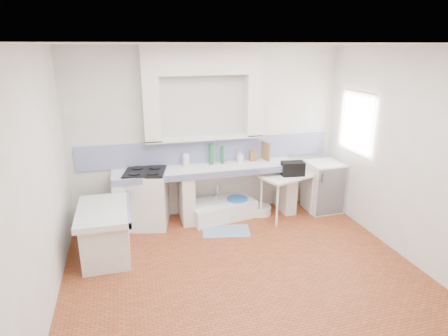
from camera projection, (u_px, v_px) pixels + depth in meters
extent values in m
plane|color=#984726|center=(244.00, 272.00, 4.91)|extent=(4.50, 4.50, 0.00)
plane|color=white|center=(248.00, 44.00, 4.05)|extent=(4.50, 4.50, 0.00)
plane|color=white|center=(209.00, 133.00, 6.32)|extent=(4.50, 0.00, 4.50)
plane|color=white|center=(335.00, 255.00, 2.64)|extent=(4.50, 0.00, 4.50)
plane|color=white|center=(38.00, 186.00, 3.93)|extent=(0.00, 4.50, 4.50)
plane|color=white|center=(408.00, 155.00, 5.03)|extent=(0.00, 4.50, 4.50)
cube|color=white|center=(203.00, 60.00, 5.82)|extent=(1.90, 0.25, 0.45)
cube|color=#3D2213|center=(367.00, 123.00, 6.11)|extent=(0.35, 0.86, 1.06)
cube|color=white|center=(361.00, 99.00, 5.96)|extent=(0.01, 0.84, 0.24)
cube|color=white|center=(207.00, 170.00, 6.18)|extent=(3.00, 0.60, 0.08)
cube|color=navy|center=(211.00, 175.00, 5.93)|extent=(3.00, 0.04, 0.10)
cube|color=white|center=(120.00, 204.00, 5.98)|extent=(0.20, 0.55, 0.82)
cube|color=white|center=(187.00, 198.00, 6.24)|extent=(0.20, 0.55, 0.82)
cube|color=white|center=(285.00, 188.00, 6.66)|extent=(0.20, 0.55, 0.82)
cube|color=white|center=(104.00, 211.00, 5.12)|extent=(0.70, 1.10, 0.08)
cube|color=white|center=(106.00, 235.00, 5.23)|extent=(0.60, 1.00, 0.62)
cube|color=navy|center=(129.00, 209.00, 5.20)|extent=(0.04, 1.10, 0.10)
cube|color=navy|center=(209.00, 151.00, 6.40)|extent=(4.27, 0.03, 0.40)
cube|color=white|center=(147.00, 199.00, 6.07)|extent=(0.75, 0.73, 0.90)
cube|color=white|center=(221.00, 210.00, 6.45)|extent=(1.19, 0.81, 0.26)
cube|color=white|center=(287.00, 196.00, 6.42)|extent=(1.01, 0.77, 0.04)
cube|color=white|center=(323.00, 186.00, 6.66)|extent=(0.58, 0.58, 0.87)
cylinder|color=red|center=(207.00, 211.00, 6.40)|extent=(0.33, 0.33, 0.28)
cylinder|color=orange|center=(225.00, 213.00, 6.34)|extent=(0.29, 0.29, 0.26)
cylinder|color=blue|center=(237.00, 207.00, 6.49)|extent=(0.41, 0.41, 0.32)
cylinder|color=white|center=(261.00, 210.00, 6.59)|extent=(0.47, 0.47, 0.14)
cylinder|color=silver|center=(216.00, 204.00, 6.58)|extent=(0.11, 0.11, 0.34)
cylinder|color=silver|center=(218.00, 205.00, 6.59)|extent=(0.08, 0.08, 0.29)
cube|color=black|center=(293.00, 169.00, 6.25)|extent=(0.39, 0.25, 0.23)
cylinder|color=#1D6930|center=(211.00, 154.00, 6.28)|extent=(0.10, 0.10, 0.35)
cylinder|color=#1D6930|center=(222.00, 155.00, 6.34)|extent=(0.08, 0.08, 0.29)
cube|color=olive|center=(253.00, 156.00, 6.48)|extent=(0.11, 0.10, 0.19)
cube|color=olive|center=(266.00, 151.00, 6.52)|extent=(0.08, 0.23, 0.32)
cylinder|color=white|center=(186.00, 160.00, 6.20)|extent=(0.11, 0.11, 0.21)
imported|color=white|center=(240.00, 156.00, 6.43)|extent=(0.11, 0.11, 0.21)
cube|color=#2C598A|center=(226.00, 231.00, 5.97)|extent=(0.80, 0.55, 0.01)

